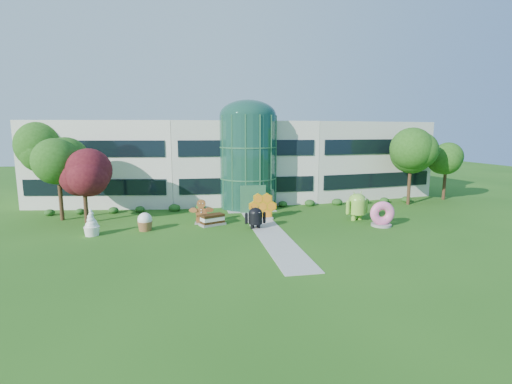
{
  "coord_description": "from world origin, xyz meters",
  "views": [
    {
      "loc": [
        -6.47,
        -27.29,
        8.09
      ],
      "look_at": [
        -0.25,
        6.0,
        2.6
      ],
      "focal_mm": 26.0,
      "sensor_mm": 36.0,
      "label": 1
    }
  ],
  "objects": [
    {
      "name": "honeycomb",
      "position": [
        0.42,
        6.2,
        1.09
      ],
      "size": [
        2.81,
        1.08,
        2.19
      ],
      "primitive_type": null,
      "rotation": [
        0.0,
        0.0,
        -0.03
      ],
      "color": "orange",
      "rests_on": "ground"
    },
    {
      "name": "donut",
      "position": [
        10.0,
        1.53,
        1.12
      ],
      "size": [
        2.28,
        1.35,
        2.23
      ],
      "primitive_type": null,
      "rotation": [
        0.0,
        0.0,
        -0.15
      ],
      "color": "#D75293",
      "rests_on": "ground"
    },
    {
      "name": "building",
      "position": [
        0.0,
        18.0,
        4.65
      ],
      "size": [
        46.0,
        15.0,
        9.3
      ],
      "primitive_type": null,
      "color": "beige",
      "rests_on": "ground"
    },
    {
      "name": "android_black",
      "position": [
        -0.92,
        2.7,
        1.07
      ],
      "size": [
        1.92,
        1.31,
        2.14
      ],
      "primitive_type": null,
      "rotation": [
        0.0,
        0.0,
        0.03
      ],
      "color": "black",
      "rests_on": "ground"
    },
    {
      "name": "ground",
      "position": [
        0.0,
        0.0,
        0.0
      ],
      "size": [
        140.0,
        140.0,
        0.0
      ],
      "primitive_type": "plane",
      "color": "#215114",
      "rests_on": "ground"
    },
    {
      "name": "ice_cream_sandwich",
      "position": [
        -4.42,
        4.58,
        0.49
      ],
      "size": [
        2.45,
        1.87,
        0.98
      ],
      "primitive_type": null,
      "rotation": [
        0.0,
        0.0,
        0.4
      ],
      "color": "#311E0A",
      "rests_on": "ground"
    },
    {
      "name": "gingerbread",
      "position": [
        -5.33,
        5.31,
        1.1
      ],
      "size": [
        2.46,
        1.12,
        2.21
      ],
      "primitive_type": null,
      "rotation": [
        0.0,
        0.0,
        -0.08
      ],
      "color": "brown",
      "rests_on": "ground"
    },
    {
      "name": "tree_red",
      "position": [
        -15.5,
        7.5,
        3.0
      ],
      "size": [
        4.0,
        4.0,
        6.0
      ],
      "primitive_type": null,
      "color": "#3F0C14",
      "rests_on": "ground"
    },
    {
      "name": "trees_backdrop",
      "position": [
        0.0,
        13.0,
        4.2
      ],
      "size": [
        52.0,
        8.0,
        8.4
      ],
      "primitive_type": null,
      "color": "#1F4A12",
      "rests_on": "ground"
    },
    {
      "name": "atrium",
      "position": [
        0.0,
        12.0,
        4.9
      ],
      "size": [
        6.0,
        6.0,
        9.8
      ],
      "primitive_type": "cylinder",
      "color": "#194738",
      "rests_on": "ground"
    },
    {
      "name": "cupcake",
      "position": [
        -10.04,
        3.78,
        0.76
      ],
      "size": [
        1.35,
        1.35,
        1.52
      ],
      "primitive_type": null,
      "rotation": [
        0.0,
        0.0,
        -0.07
      ],
      "color": "white",
      "rests_on": "ground"
    },
    {
      "name": "walkway",
      "position": [
        0.0,
        2.0,
        0.02
      ],
      "size": [
        2.4,
        20.0,
        0.04
      ],
      "primitive_type": "cube",
      "color": "#9E9E93",
      "rests_on": "ground"
    },
    {
      "name": "froyo",
      "position": [
        -14.01,
        2.99,
        1.09
      ],
      "size": [
        1.65,
        1.65,
        2.19
      ],
      "primitive_type": null,
      "rotation": [
        0.0,
        0.0,
        0.36
      ],
      "color": "white",
      "rests_on": "ground"
    },
    {
      "name": "android_green",
      "position": [
        8.91,
        4.04,
        1.48
      ],
      "size": [
        2.98,
        2.38,
        2.96
      ],
      "primitive_type": null,
      "rotation": [
        0.0,
        0.0,
        0.27
      ],
      "color": "#79B63A",
      "rests_on": "ground"
    }
  ]
}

